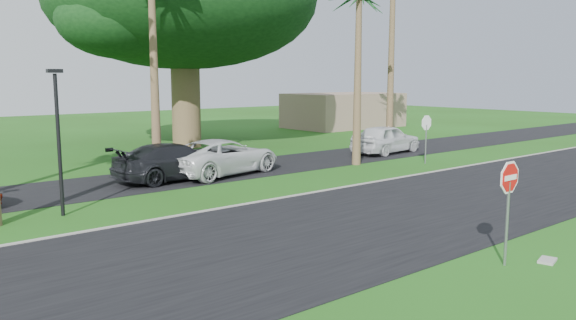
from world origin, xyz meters
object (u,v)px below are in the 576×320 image
Objects in this scene: stop_sign_far at (426,129)px; car_pickup at (386,139)px; car_minivan at (222,157)px; car_dark at (175,162)px; stop_sign_near at (509,191)px.

stop_sign_far is 0.54× the size of car_pickup.
car_pickup reaches higher than car_minivan.
stop_sign_far reaches higher than car_minivan.
car_dark is 0.94× the size of car_minivan.
stop_sign_near is 0.54× the size of car_pickup.
stop_sign_far is 0.45× the size of car_minivan.
stop_sign_near is at bearing 43.73° from stop_sign_far.
car_pickup is at bearing -92.73° from car_dark.
car_minivan is 11.27m from car_pickup.
stop_sign_near and stop_sign_far have the same top height.
car_minivan reaches higher than car_dark.
stop_sign_near is at bearing 179.92° from car_dark.
car_minivan is (1.64, 14.81, -0.97)m from stop_sign_near.
car_minivan is (2.32, -0.07, 0.01)m from car_dark.
car_minivan is at bearing 83.60° from car_pickup.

